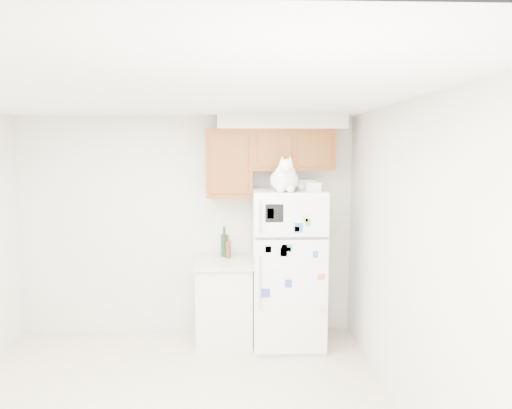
{
  "coord_description": "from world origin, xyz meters",
  "views": [
    {
      "loc": [
        0.61,
        -3.23,
        2.11
      ],
      "look_at": [
        0.78,
        1.55,
        1.55
      ],
      "focal_mm": 32.0,
      "sensor_mm": 36.0,
      "label": 1
    }
  ],
  "objects_px": {
    "bottle_green": "(224,241)",
    "cat": "(285,178)",
    "refrigerator": "(288,267)",
    "storage_box_back": "(308,184)",
    "storage_box_front": "(315,187)",
    "bottle_amber": "(228,246)",
    "base_counter": "(225,300)"
  },
  "relations": [
    {
      "from": "bottle_green",
      "to": "cat",
      "type": "bearing_deg",
      "value": -36.8
    },
    {
      "from": "refrigerator",
      "to": "storage_box_back",
      "type": "bearing_deg",
      "value": 28.84
    },
    {
      "from": "storage_box_front",
      "to": "bottle_green",
      "type": "xyz_separation_m",
      "value": [
        -0.96,
        0.4,
        -0.65
      ]
    },
    {
      "from": "cat",
      "to": "storage_box_front",
      "type": "distance_m",
      "value": 0.34
    },
    {
      "from": "refrigerator",
      "to": "storage_box_front",
      "type": "bearing_deg",
      "value": -28.3
    },
    {
      "from": "refrigerator",
      "to": "storage_box_back",
      "type": "xyz_separation_m",
      "value": [
        0.23,
        0.13,
        0.9
      ]
    },
    {
      "from": "cat",
      "to": "storage_box_back",
      "type": "distance_m",
      "value": 0.46
    },
    {
      "from": "storage_box_back",
      "to": "bottle_amber",
      "type": "relative_size",
      "value": 0.69
    },
    {
      "from": "refrigerator",
      "to": "bottle_green",
      "type": "distance_m",
      "value": 0.78
    },
    {
      "from": "storage_box_back",
      "to": "storage_box_front",
      "type": "height_order",
      "value": "storage_box_back"
    },
    {
      "from": "cat",
      "to": "bottle_green",
      "type": "bearing_deg",
      "value": 143.2
    },
    {
      "from": "storage_box_front",
      "to": "bottle_amber",
      "type": "xyz_separation_m",
      "value": [
        -0.91,
        0.32,
        -0.69
      ]
    },
    {
      "from": "bottle_green",
      "to": "bottle_amber",
      "type": "relative_size",
      "value": 1.32
    },
    {
      "from": "storage_box_front",
      "to": "bottle_green",
      "type": "height_order",
      "value": "storage_box_front"
    },
    {
      "from": "refrigerator",
      "to": "bottle_green",
      "type": "bearing_deg",
      "value": 159.6
    },
    {
      "from": "cat",
      "to": "storage_box_front",
      "type": "relative_size",
      "value": 3.48
    },
    {
      "from": "base_counter",
      "to": "storage_box_back",
      "type": "relative_size",
      "value": 5.11
    },
    {
      "from": "base_counter",
      "to": "bottle_green",
      "type": "relative_size",
      "value": 2.67
    },
    {
      "from": "storage_box_front",
      "to": "bottle_amber",
      "type": "bearing_deg",
      "value": 179.0
    },
    {
      "from": "refrigerator",
      "to": "base_counter",
      "type": "bearing_deg",
      "value": 173.9
    },
    {
      "from": "refrigerator",
      "to": "bottle_green",
      "type": "height_order",
      "value": "refrigerator"
    },
    {
      "from": "storage_box_back",
      "to": "bottle_amber",
      "type": "distance_m",
      "value": 1.13
    },
    {
      "from": "storage_box_front",
      "to": "cat",
      "type": "bearing_deg",
      "value": -147.81
    },
    {
      "from": "base_counter",
      "to": "storage_box_back",
      "type": "xyz_separation_m",
      "value": [
        0.92,
        0.05,
        1.29
      ]
    },
    {
      "from": "cat",
      "to": "storage_box_back",
      "type": "xyz_separation_m",
      "value": [
        0.29,
        0.34,
        -0.09
      ]
    },
    {
      "from": "refrigerator",
      "to": "base_counter",
      "type": "height_order",
      "value": "refrigerator"
    },
    {
      "from": "cat",
      "to": "bottle_amber",
      "type": "bearing_deg",
      "value": 146.02
    },
    {
      "from": "storage_box_back",
      "to": "bottle_green",
      "type": "relative_size",
      "value": 0.52
    },
    {
      "from": "bottle_green",
      "to": "base_counter",
      "type": "bearing_deg",
      "value": -87.35
    },
    {
      "from": "bottle_green",
      "to": "bottle_amber",
      "type": "height_order",
      "value": "bottle_green"
    },
    {
      "from": "storage_box_front",
      "to": "storage_box_back",
      "type": "bearing_deg",
      "value": 114.13
    },
    {
      "from": "base_counter",
      "to": "refrigerator",
      "type": "bearing_deg",
      "value": -6.1
    }
  ]
}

